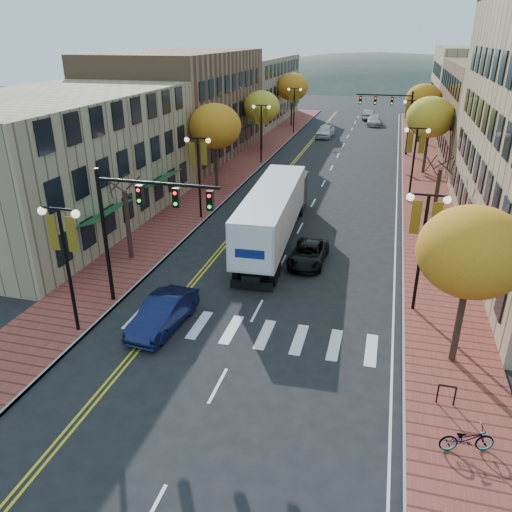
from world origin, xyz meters
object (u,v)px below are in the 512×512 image
Objects in this scene: semi_truck at (275,208)px; black_suv at (308,254)px; navy_sedan at (163,313)px; bicycle at (467,439)px.

black_suv is at bearing -49.90° from semi_truck.
navy_sedan is 10.38m from black_suv.
bicycle is (7.44, -13.49, 0.02)m from black_suv.
bicycle is (12.80, -4.60, -0.13)m from navy_sedan.
semi_truck is 8.75× the size of bicycle.
semi_truck is 3.65× the size of black_suv.
black_suv is 2.40× the size of bicycle.
semi_truck is 3.46× the size of navy_sedan.
navy_sedan is (-2.64, -11.80, -1.53)m from semi_truck.
black_suv is (5.36, 8.89, -0.15)m from navy_sedan.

